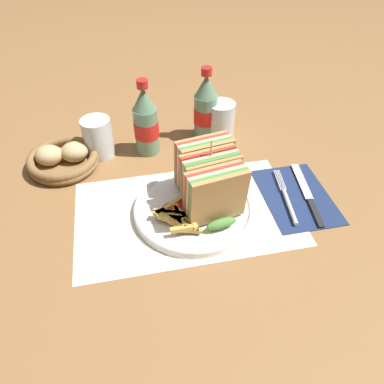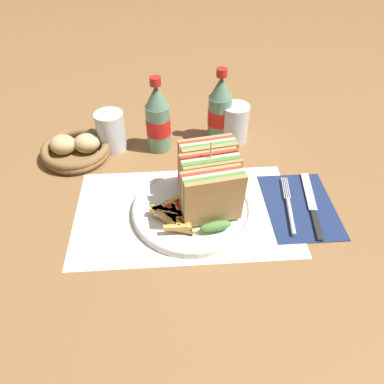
# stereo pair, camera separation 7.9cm
# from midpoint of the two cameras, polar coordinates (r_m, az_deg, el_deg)

# --- Properties ---
(ground_plane) EXTENTS (4.00, 4.00, 0.00)m
(ground_plane) POSITION_cam_midpoint_polar(r_m,az_deg,el_deg) (0.81, -3.11, -2.43)
(ground_plane) COLOR olive
(placemat) EXTENTS (0.47, 0.28, 0.00)m
(placemat) POSITION_cam_midpoint_polar(r_m,az_deg,el_deg) (0.80, -3.67, -3.27)
(placemat) COLOR silver
(placemat) RESTS_ON ground_plane
(plate_main) EXTENTS (0.26, 0.26, 0.02)m
(plate_main) POSITION_cam_midpoint_polar(r_m,az_deg,el_deg) (0.79, -2.55, -2.68)
(plate_main) COLOR white
(plate_main) RESTS_ON ground_plane
(club_sandwich) EXTENTS (0.13, 0.19, 0.15)m
(club_sandwich) POSITION_cam_midpoint_polar(r_m,az_deg,el_deg) (0.76, -0.21, 1.77)
(club_sandwich) COLOR tan
(club_sandwich) RESTS_ON plate_main
(fries_pile) EXTENTS (0.09, 0.10, 0.02)m
(fries_pile) POSITION_cam_midpoint_polar(r_m,az_deg,el_deg) (0.75, -5.02, -4.09)
(fries_pile) COLOR gold
(fries_pile) RESTS_ON plate_main
(ketchup_blob) EXTENTS (0.05, 0.04, 0.02)m
(ketchup_blob) POSITION_cam_midpoint_polar(r_m,az_deg,el_deg) (0.77, -5.66, -2.73)
(ketchup_blob) COLOR maroon
(ketchup_blob) RESTS_ON plate_main
(napkin) EXTENTS (0.15, 0.21, 0.00)m
(napkin) POSITION_cam_midpoint_polar(r_m,az_deg,el_deg) (0.85, 13.05, -0.70)
(napkin) COLOR navy
(napkin) RESTS_ON ground_plane
(fork) EXTENTS (0.04, 0.18, 0.01)m
(fork) POSITION_cam_midpoint_polar(r_m,az_deg,el_deg) (0.83, 11.76, -1.41)
(fork) COLOR silver
(fork) RESTS_ON napkin
(knife) EXTENTS (0.04, 0.21, 0.00)m
(knife) POSITION_cam_midpoint_polar(r_m,az_deg,el_deg) (0.86, 14.70, -0.38)
(knife) COLOR black
(knife) RESTS_ON napkin
(coke_bottle_near) EXTENTS (0.06, 0.06, 0.19)m
(coke_bottle_near) POSITION_cam_midpoint_polar(r_m,az_deg,el_deg) (0.94, -9.48, 10.32)
(coke_bottle_near) COLOR slate
(coke_bottle_near) RESTS_ON ground_plane
(coke_bottle_far) EXTENTS (0.06, 0.06, 0.19)m
(coke_bottle_far) POSITION_cam_midpoint_polar(r_m,az_deg,el_deg) (0.98, -0.25, 12.47)
(coke_bottle_far) COLOR slate
(coke_bottle_far) RESTS_ON ground_plane
(glass_near) EXTENTS (0.07, 0.07, 0.10)m
(glass_near) POSITION_cam_midpoint_polar(r_m,az_deg,el_deg) (1.00, 2.11, 10.39)
(glass_near) COLOR silver
(glass_near) RESTS_ON ground_plane
(glass_far) EXTENTS (0.07, 0.07, 0.10)m
(glass_far) POSITION_cam_midpoint_polar(r_m,az_deg,el_deg) (0.97, -16.44, 7.86)
(glass_far) COLOR silver
(glass_far) RESTS_ON ground_plane
(bread_basket) EXTENTS (0.17, 0.17, 0.06)m
(bread_basket) POSITION_cam_midpoint_polar(r_m,az_deg,el_deg) (0.97, -21.27, 4.62)
(bread_basket) COLOR olive
(bread_basket) RESTS_ON ground_plane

